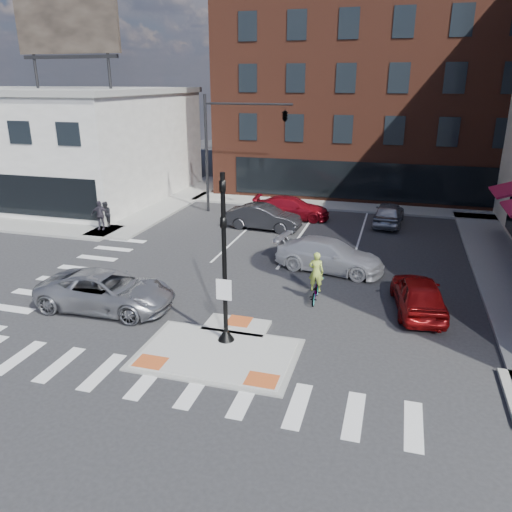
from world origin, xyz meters
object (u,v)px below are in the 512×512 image
(red_sedan, at_px, (418,294))
(pedestrian_b, at_px, (100,215))
(white_pickup, at_px, (330,255))
(bg_car_dark, at_px, (264,217))
(bg_car_silver, at_px, (389,214))
(silver_suv, at_px, (107,291))
(cyclist, at_px, (316,285))
(bg_car_red, at_px, (291,208))
(pedestrian_a, at_px, (106,214))

(red_sedan, height_order, pedestrian_b, pedestrian_b)
(red_sedan, bearing_deg, white_pickup, -49.90)
(bg_car_dark, xyz_separation_m, bg_car_silver, (7.50, 3.14, -0.01))
(silver_suv, bearing_deg, pedestrian_b, 31.87)
(bg_car_dark, bearing_deg, red_sedan, -132.40)
(bg_car_silver, xyz_separation_m, cyclist, (-2.56, -13.02, -0.02))
(pedestrian_b, bearing_deg, bg_car_silver, 5.62)
(red_sedan, xyz_separation_m, white_pickup, (-4.10, 3.68, 0.01))
(red_sedan, relative_size, bg_car_red, 0.88)
(silver_suv, height_order, pedestrian_a, pedestrian_a)
(bg_car_red, bearing_deg, silver_suv, 161.77)
(bg_car_red, height_order, pedestrian_b, pedestrian_b)
(bg_car_silver, height_order, pedestrian_a, pedestrian_a)
(bg_car_red, xyz_separation_m, cyclist, (3.79, -12.79, -0.00))
(white_pickup, bearing_deg, red_sedan, -121.95)
(cyclist, height_order, pedestrian_b, cyclist)
(pedestrian_b, bearing_deg, silver_suv, -71.67)
(red_sedan, xyz_separation_m, bg_car_red, (-7.94, 12.68, -0.02))
(bg_car_dark, relative_size, pedestrian_b, 2.57)
(silver_suv, distance_m, pedestrian_a, 12.08)
(red_sedan, relative_size, bg_car_dark, 0.96)
(cyclist, bearing_deg, white_pickup, -92.30)
(red_sedan, distance_m, white_pickup, 5.50)
(pedestrian_a, bearing_deg, red_sedan, 19.16)
(silver_suv, xyz_separation_m, cyclist, (8.05, 3.09, -0.04))
(silver_suv, height_order, pedestrian_b, pedestrian_b)
(bg_car_silver, bearing_deg, bg_car_dark, 26.49)
(red_sedan, height_order, pedestrian_a, pedestrian_a)
(bg_car_red, bearing_deg, cyclist, -166.72)
(bg_car_red, relative_size, pedestrian_a, 3.18)
(cyclist, bearing_deg, bg_car_dark, -64.97)
(bg_car_red, height_order, pedestrian_a, pedestrian_a)
(bg_car_dark, bearing_deg, bg_car_silver, -62.61)
(red_sedan, bearing_deg, silver_suv, 6.75)
(white_pickup, bearing_deg, silver_suv, 140.33)
(red_sedan, relative_size, pedestrian_a, 2.79)
(pedestrian_a, bearing_deg, bg_car_dark, 55.92)
(bg_car_silver, bearing_deg, red_sedan, 100.76)
(pedestrian_a, relative_size, pedestrian_b, 0.89)
(red_sedan, bearing_deg, bg_car_silver, -90.98)
(silver_suv, distance_m, cyclist, 8.62)
(bg_car_dark, height_order, cyclist, cyclist)
(bg_car_dark, height_order, pedestrian_b, pedestrian_b)
(cyclist, distance_m, pedestrian_a, 16.12)
(cyclist, bearing_deg, bg_car_red, -75.02)
(white_pickup, bearing_deg, bg_car_silver, -5.24)
(bg_car_silver, relative_size, cyclist, 2.02)
(silver_suv, distance_m, red_sedan, 12.61)
(pedestrian_b, bearing_deg, bg_car_red, 15.19)
(silver_suv, bearing_deg, bg_car_red, -16.78)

